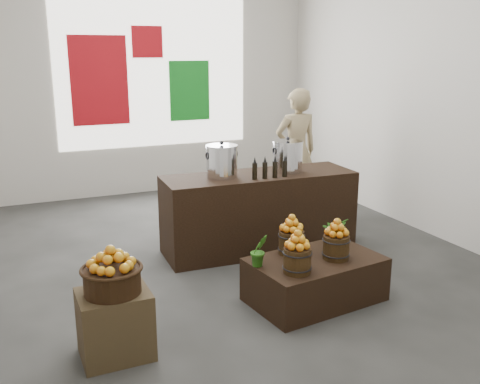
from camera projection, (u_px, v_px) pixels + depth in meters
name	position (u px, v px, depth m)	size (l,w,h in m)	color
ground	(215.00, 263.00, 6.12)	(7.00, 7.00, 0.00)	#3D3D3A
back_wall	(136.00, 74.00, 8.71)	(6.00, 0.04, 4.00)	#BCB7AD
back_opening	(154.00, 73.00, 8.81)	(3.20, 0.02, 2.40)	white
deco_red_left	(99.00, 81.00, 8.48)	(0.90, 0.04, 1.40)	#A00C14
deco_green_right	(190.00, 91.00, 9.11)	(0.70, 0.04, 1.00)	#12741C
deco_red_upper	(147.00, 42.00, 8.63)	(0.50, 0.04, 0.50)	#A00C14
crate	(115.00, 324.00, 4.21)	(0.55, 0.45, 0.55)	#483A22
wicker_basket	(112.00, 281.00, 4.12)	(0.44, 0.44, 0.20)	black
apples_in_basket	(111.00, 257.00, 4.07)	(0.34, 0.34, 0.18)	#980604
display_table	(315.00, 279.00, 5.18)	(1.25, 0.77, 0.43)	black
apple_bucket_front_left	(297.00, 260.00, 4.77)	(0.25, 0.25, 0.23)	#34210E
apples_in_bucket_front_left	(298.00, 239.00, 4.72)	(0.19, 0.19, 0.17)	#980604
apple_bucket_front_right	(336.00, 247.00, 5.10)	(0.25, 0.25, 0.23)	#34210E
apples_in_bucket_front_right	(337.00, 227.00, 5.04)	(0.19, 0.19, 0.17)	#980604
apple_bucket_rear	(291.00, 242.00, 5.22)	(0.25, 0.25, 0.23)	#34210E
apples_in_bucket_rear	(292.00, 223.00, 5.17)	(0.19, 0.19, 0.17)	#980604
herb_garnish_right	(334.00, 231.00, 5.46)	(0.25, 0.22, 0.28)	#276415
herb_garnish_left	(259.00, 250.00, 4.91)	(0.17, 0.13, 0.30)	#276415
counter	(259.00, 212.00, 6.46)	(2.31, 0.73, 0.94)	black
stock_pot_left	(222.00, 162.00, 6.13)	(0.36, 0.36, 0.36)	silver
stock_pot_center	(287.00, 157.00, 6.43)	(0.36, 0.36, 0.36)	silver
oil_cruets	(267.00, 167.00, 6.10)	(0.34, 0.06, 0.26)	black
shopper	(296.00, 151.00, 7.92)	(0.67, 0.44, 1.84)	#907E58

